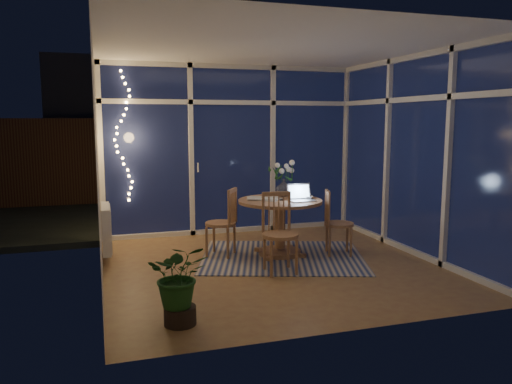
# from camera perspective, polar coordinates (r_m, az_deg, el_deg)

# --- Properties ---
(floor) EXTENTS (4.00, 4.00, 0.00)m
(floor) POSITION_cam_1_polar(r_m,az_deg,el_deg) (6.16, 2.07, -8.38)
(floor) COLOR brown
(floor) RESTS_ON ground
(ceiling) EXTENTS (4.00, 4.00, 0.00)m
(ceiling) POSITION_cam_1_polar(r_m,az_deg,el_deg) (5.96, 2.20, 16.33)
(ceiling) COLOR white
(ceiling) RESTS_ON wall_back
(wall_back) EXTENTS (4.00, 0.04, 2.60)m
(wall_back) POSITION_cam_1_polar(r_m,az_deg,el_deg) (7.83, -2.77, 4.84)
(wall_back) COLOR beige
(wall_back) RESTS_ON floor
(wall_front) EXTENTS (4.00, 0.04, 2.60)m
(wall_front) POSITION_cam_1_polar(r_m,az_deg,el_deg) (4.10, 11.50, 1.67)
(wall_front) COLOR beige
(wall_front) RESTS_ON floor
(wall_left) EXTENTS (0.04, 4.00, 2.60)m
(wall_left) POSITION_cam_1_polar(r_m,az_deg,el_deg) (5.58, -17.64, 3.13)
(wall_left) COLOR beige
(wall_left) RESTS_ON floor
(wall_right) EXTENTS (0.04, 4.00, 2.60)m
(wall_right) POSITION_cam_1_polar(r_m,az_deg,el_deg) (6.85, 18.15, 3.97)
(wall_right) COLOR beige
(wall_right) RESTS_ON floor
(window_wall_back) EXTENTS (4.00, 0.10, 2.60)m
(window_wall_back) POSITION_cam_1_polar(r_m,az_deg,el_deg) (7.79, -2.69, 4.82)
(window_wall_back) COLOR white
(window_wall_back) RESTS_ON floor
(window_wall_right) EXTENTS (0.10, 4.00, 2.60)m
(window_wall_right) POSITION_cam_1_polar(r_m,az_deg,el_deg) (6.83, 17.88, 3.97)
(window_wall_right) COLOR white
(window_wall_right) RESTS_ON floor
(radiator) EXTENTS (0.10, 0.70, 0.58)m
(radiator) POSITION_cam_1_polar(r_m,az_deg,el_deg) (6.60, -16.76, -4.01)
(radiator) COLOR silver
(radiator) RESTS_ON wall_left
(fairy_lights) EXTENTS (0.24, 0.10, 1.85)m
(fairy_lights) POSITION_cam_1_polar(r_m,az_deg,el_deg) (7.45, -14.98, 6.14)
(fairy_lights) COLOR #FEBD65
(fairy_lights) RESTS_ON window_wall_back
(garden_patio) EXTENTS (12.00, 6.00, 0.10)m
(garden_patio) POSITION_cam_1_polar(r_m,az_deg,el_deg) (11.00, -4.14, -1.35)
(garden_patio) COLOR black
(garden_patio) RESTS_ON ground
(garden_fence) EXTENTS (11.00, 0.08, 1.80)m
(garden_fence) POSITION_cam_1_polar(r_m,az_deg,el_deg) (11.27, -7.26, 3.75)
(garden_fence) COLOR #3B1D15
(garden_fence) RESTS_ON ground
(neighbour_roof) EXTENTS (7.00, 3.00, 2.20)m
(neighbour_roof) POSITION_cam_1_polar(r_m,az_deg,el_deg) (14.25, -8.31, 9.87)
(neighbour_roof) COLOR #30323A
(neighbour_roof) RESTS_ON ground
(garden_shrubs) EXTENTS (0.90, 0.90, 0.90)m
(garden_shrubs) POSITION_cam_1_polar(r_m,az_deg,el_deg) (9.13, -9.82, -0.16)
(garden_shrubs) COLOR black
(garden_shrubs) RESTS_ON ground
(rug) EXTENTS (2.47, 2.21, 0.01)m
(rug) POSITION_cam_1_polar(r_m,az_deg,el_deg) (6.52, 3.04, -7.39)
(rug) COLOR #C2B39D
(rug) RESTS_ON floor
(dining_table) EXTENTS (1.37, 1.37, 0.74)m
(dining_table) POSITION_cam_1_polar(r_m,az_deg,el_deg) (6.52, 2.76, -4.09)
(dining_table) COLOR #8F5B40
(dining_table) RESTS_ON floor
(chair_left) EXTENTS (0.58, 0.58, 0.91)m
(chair_left) POSITION_cam_1_polar(r_m,az_deg,el_deg) (6.48, -4.08, -3.42)
(chair_left) COLOR #8F5B40
(chair_left) RESTS_ON floor
(chair_right) EXTENTS (0.51, 0.51, 0.87)m
(chair_right) POSITION_cam_1_polar(r_m,az_deg,el_deg) (6.61, 9.47, -3.45)
(chair_right) COLOR #8F5B40
(chair_right) RESTS_ON floor
(chair_front) EXTENTS (0.46, 0.46, 0.95)m
(chair_front) POSITION_cam_1_polar(r_m,az_deg,el_deg) (5.74, 2.80, -4.72)
(chair_front) COLOR #8F5B40
(chair_front) RESTS_ON floor
(laptop) EXTENTS (0.32, 0.27, 0.23)m
(laptop) POSITION_cam_1_polar(r_m,az_deg,el_deg) (6.34, 5.31, -0.00)
(laptop) COLOR #B8B8BD
(laptop) RESTS_ON dining_table
(flower_vase) EXTENTS (0.26, 0.26, 0.21)m
(flower_vase) POSITION_cam_1_polar(r_m,az_deg,el_deg) (6.75, 3.20, 0.42)
(flower_vase) COLOR silver
(flower_vase) RESTS_ON dining_table
(bowl) EXTENTS (0.19, 0.19, 0.04)m
(bowl) POSITION_cam_1_polar(r_m,az_deg,el_deg) (6.55, 5.79, -0.61)
(bowl) COLOR silver
(bowl) RESTS_ON dining_table
(newspapers) EXTENTS (0.50, 0.46, 0.02)m
(newspapers) POSITION_cam_1_polar(r_m,az_deg,el_deg) (6.48, 0.82, -0.75)
(newspapers) COLOR silver
(newspapers) RESTS_ON dining_table
(phone) EXTENTS (0.12, 0.09, 0.01)m
(phone) POSITION_cam_1_polar(r_m,az_deg,el_deg) (6.41, 2.70, -0.90)
(phone) COLOR black
(phone) RESTS_ON dining_table
(potted_plant) EXTENTS (0.61, 0.55, 0.76)m
(potted_plant) POSITION_cam_1_polar(r_m,az_deg,el_deg) (4.39, -8.75, -10.14)
(potted_plant) COLOR #194619
(potted_plant) RESTS_ON floor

